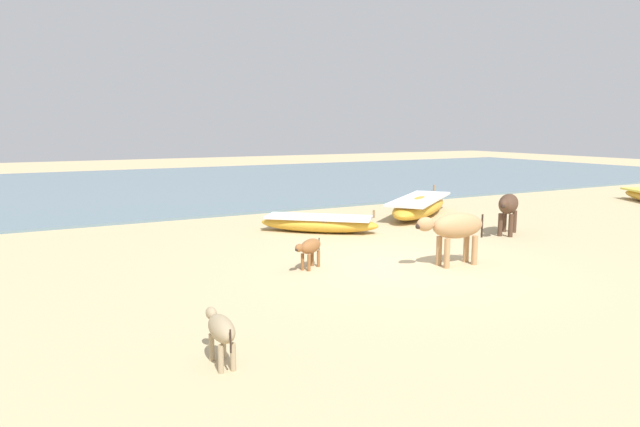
{
  "coord_description": "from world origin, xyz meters",
  "views": [
    {
      "loc": [
        -6.4,
        -8.46,
        2.68
      ],
      "look_at": [
        -0.1,
        3.22,
        0.6
      ],
      "focal_mm": 30.96,
      "sensor_mm": 36.0,
      "label": 1
    }
  ],
  "objects_px": {
    "cow_second_adult_dark": "(508,206)",
    "fishing_boat_1": "(419,206)",
    "calf_near_dun": "(221,329)",
    "fishing_boat_0": "(319,223)",
    "cow_adult_tan": "(455,228)",
    "calf_far_brown": "(310,248)"
  },
  "relations": [
    {
      "from": "cow_second_adult_dark",
      "to": "fishing_boat_1",
      "type": "bearing_deg",
      "value": -124.29
    },
    {
      "from": "cow_adult_tan",
      "to": "calf_near_dun",
      "type": "distance_m",
      "value": 5.93
    },
    {
      "from": "cow_adult_tan",
      "to": "fishing_boat_0",
      "type": "bearing_deg",
      "value": -77.26
    },
    {
      "from": "calf_near_dun",
      "to": "calf_far_brown",
      "type": "xyz_separation_m",
      "value": [
        2.86,
        3.34,
        -0.0
      ]
    },
    {
      "from": "calf_far_brown",
      "to": "cow_adult_tan",
      "type": "bearing_deg",
      "value": 124.53
    },
    {
      "from": "fishing_boat_0",
      "to": "cow_adult_tan",
      "type": "distance_m",
      "value": 4.41
    },
    {
      "from": "calf_near_dun",
      "to": "cow_second_adult_dark",
      "type": "bearing_deg",
      "value": -63.46
    },
    {
      "from": "fishing_boat_0",
      "to": "fishing_boat_1",
      "type": "bearing_deg",
      "value": 53.28
    },
    {
      "from": "fishing_boat_1",
      "to": "calf_far_brown",
      "type": "xyz_separation_m",
      "value": [
        -5.89,
        -4.11,
        0.11
      ]
    },
    {
      "from": "fishing_boat_1",
      "to": "cow_adult_tan",
      "type": "height_order",
      "value": "cow_adult_tan"
    },
    {
      "from": "fishing_boat_0",
      "to": "calf_far_brown",
      "type": "xyz_separation_m",
      "value": [
        -1.93,
        -3.24,
        0.18
      ]
    },
    {
      "from": "cow_adult_tan",
      "to": "calf_far_brown",
      "type": "xyz_separation_m",
      "value": [
        -2.62,
        1.09,
        -0.33
      ]
    },
    {
      "from": "fishing_boat_0",
      "to": "cow_adult_tan",
      "type": "relative_size",
      "value": 1.81
    },
    {
      "from": "calf_far_brown",
      "to": "cow_second_adult_dark",
      "type": "height_order",
      "value": "cow_second_adult_dark"
    },
    {
      "from": "cow_adult_tan",
      "to": "fishing_boat_1",
      "type": "bearing_deg",
      "value": -118.42
    },
    {
      "from": "fishing_boat_1",
      "to": "cow_adult_tan",
      "type": "distance_m",
      "value": 6.16
    },
    {
      "from": "fishing_boat_0",
      "to": "fishing_boat_1",
      "type": "height_order",
      "value": "fishing_boat_1"
    },
    {
      "from": "fishing_boat_0",
      "to": "calf_near_dun",
      "type": "distance_m",
      "value": 8.14
    },
    {
      "from": "fishing_boat_0",
      "to": "fishing_boat_1",
      "type": "distance_m",
      "value": 4.05
    },
    {
      "from": "fishing_boat_1",
      "to": "calf_near_dun",
      "type": "distance_m",
      "value": 11.49
    },
    {
      "from": "fishing_boat_0",
      "to": "calf_near_dun",
      "type": "bearing_deg",
      "value": -85.21
    },
    {
      "from": "fishing_boat_0",
      "to": "calf_far_brown",
      "type": "height_order",
      "value": "fishing_boat_0"
    }
  ]
}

